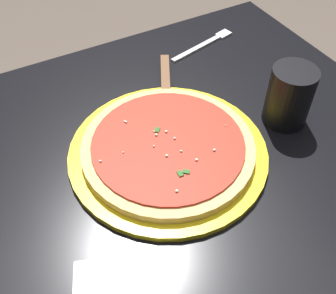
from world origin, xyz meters
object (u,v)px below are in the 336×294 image
object	(u,v)px
fork	(205,44)
pizza	(168,147)
cup_tall_drink	(289,96)
serving_plate	(168,152)
pizza_server	(166,88)

from	to	relation	value
fork	pizza	bearing A→B (deg)	-133.01
cup_tall_drink	pizza	bearing A→B (deg)	173.82
pizza	cup_tall_drink	world-z (taller)	cup_tall_drink
pizza	fork	xyz separation A→B (m)	(0.25, 0.26, -0.02)
serving_plate	fork	distance (m)	0.36
serving_plate	pizza	size ratio (longest dim) A/B	1.16
serving_plate	pizza	xyz separation A→B (m)	(-0.00, -0.00, 0.02)
cup_tall_drink	pizza_server	bearing A→B (deg)	133.37
pizza	serving_plate	bearing A→B (deg)	67.83
cup_tall_drink	fork	bearing A→B (deg)	88.78
pizza	pizza_server	xyz separation A→B (m)	(0.08, 0.15, -0.00)
fork	serving_plate	bearing A→B (deg)	-133.01
serving_plate	pizza_server	distance (m)	0.17
pizza_server	serving_plate	bearing A→B (deg)	-117.21
serving_plate	pizza	bearing A→B (deg)	-112.17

